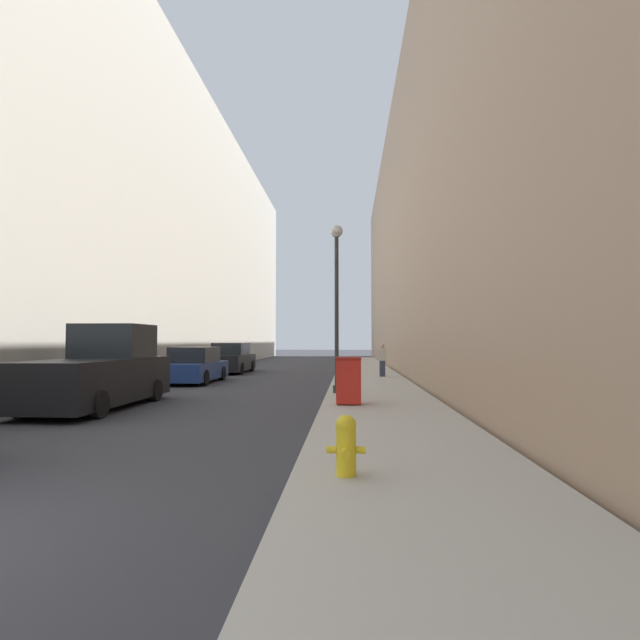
{
  "coord_description": "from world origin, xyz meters",
  "views": [
    {
      "loc": [
        4.27,
        -3.8,
        1.79
      ],
      "look_at": [
        2.97,
        18.16,
        2.72
      ],
      "focal_mm": 28.0,
      "sensor_mm": 36.0,
      "label": 1
    }
  ],
  "objects_px": {
    "trash_bin": "(349,380)",
    "pickup_truck": "(100,373)",
    "parked_sedan_near": "(195,366)",
    "parked_sedan_far": "(231,359)",
    "pedestrian_on_sidewalk": "(382,360)",
    "lamppost": "(337,287)",
    "fire_hydrant": "(346,444)"
  },
  "relations": [
    {
      "from": "trash_bin",
      "to": "pedestrian_on_sidewalk",
      "type": "relative_size",
      "value": 0.81
    },
    {
      "from": "parked_sedan_near",
      "to": "pedestrian_on_sidewalk",
      "type": "distance_m",
      "value": 8.6
    },
    {
      "from": "parked_sedan_far",
      "to": "pedestrian_on_sidewalk",
      "type": "xyz_separation_m",
      "value": [
        8.23,
        -4.18,
        0.12
      ]
    },
    {
      "from": "trash_bin",
      "to": "parked_sedan_near",
      "type": "distance_m",
      "value": 10.36
    },
    {
      "from": "pedestrian_on_sidewalk",
      "to": "parked_sedan_far",
      "type": "bearing_deg",
      "value": 153.06
    },
    {
      "from": "lamppost",
      "to": "pedestrian_on_sidewalk",
      "type": "bearing_deg",
      "value": 75.61
    },
    {
      "from": "trash_bin",
      "to": "pedestrian_on_sidewalk",
      "type": "distance_m",
      "value": 10.56
    },
    {
      "from": "pickup_truck",
      "to": "pedestrian_on_sidewalk",
      "type": "bearing_deg",
      "value": 51.86
    },
    {
      "from": "fire_hydrant",
      "to": "parked_sedan_far",
      "type": "bearing_deg",
      "value": 107.05
    },
    {
      "from": "lamppost",
      "to": "parked_sedan_far",
      "type": "xyz_separation_m",
      "value": [
        -6.27,
        11.81,
        -2.76
      ]
    },
    {
      "from": "parked_sedan_far",
      "to": "pedestrian_on_sidewalk",
      "type": "height_order",
      "value": "parked_sedan_far"
    },
    {
      "from": "pedestrian_on_sidewalk",
      "to": "parked_sedan_near",
      "type": "bearing_deg",
      "value": -163.1
    },
    {
      "from": "trash_bin",
      "to": "pickup_truck",
      "type": "relative_size",
      "value": 0.23
    },
    {
      "from": "trash_bin",
      "to": "lamppost",
      "type": "height_order",
      "value": "lamppost"
    },
    {
      "from": "parked_sedan_near",
      "to": "parked_sedan_far",
      "type": "distance_m",
      "value": 6.68
    },
    {
      "from": "pickup_truck",
      "to": "parked_sedan_far",
      "type": "height_order",
      "value": "pickup_truck"
    },
    {
      "from": "parked_sedan_far",
      "to": "lamppost",
      "type": "bearing_deg",
      "value": -62.05
    },
    {
      "from": "parked_sedan_near",
      "to": "parked_sedan_far",
      "type": "relative_size",
      "value": 0.96
    },
    {
      "from": "trash_bin",
      "to": "pickup_truck",
      "type": "bearing_deg",
      "value": -178.99
    },
    {
      "from": "trash_bin",
      "to": "parked_sedan_far",
      "type": "bearing_deg",
      "value": 114.47
    },
    {
      "from": "fire_hydrant",
      "to": "parked_sedan_far",
      "type": "distance_m",
      "value": 22.63
    },
    {
      "from": "parked_sedan_far",
      "to": "pickup_truck",
      "type": "bearing_deg",
      "value": -90.24
    },
    {
      "from": "trash_bin",
      "to": "parked_sedan_near",
      "type": "relative_size",
      "value": 0.27
    },
    {
      "from": "parked_sedan_far",
      "to": "pedestrian_on_sidewalk",
      "type": "relative_size",
      "value": 3.12
    },
    {
      "from": "lamppost",
      "to": "pedestrian_on_sidewalk",
      "type": "xyz_separation_m",
      "value": [
        1.96,
        7.63,
        -2.64
      ]
    },
    {
      "from": "fire_hydrant",
      "to": "trash_bin",
      "type": "relative_size",
      "value": 0.6
    },
    {
      "from": "pickup_truck",
      "to": "parked_sedan_far",
      "type": "xyz_separation_m",
      "value": [
        0.06,
        14.74,
        -0.16
      ]
    },
    {
      "from": "parked_sedan_near",
      "to": "parked_sedan_far",
      "type": "height_order",
      "value": "parked_sedan_far"
    },
    {
      "from": "parked_sedan_far",
      "to": "parked_sedan_near",
      "type": "bearing_deg",
      "value": -89.99
    },
    {
      "from": "lamppost",
      "to": "pickup_truck",
      "type": "distance_m",
      "value": 7.44
    },
    {
      "from": "lamppost",
      "to": "pedestrian_on_sidewalk",
      "type": "relative_size",
      "value": 3.54
    },
    {
      "from": "pickup_truck",
      "to": "pedestrian_on_sidewalk",
      "type": "distance_m",
      "value": 13.42
    }
  ]
}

